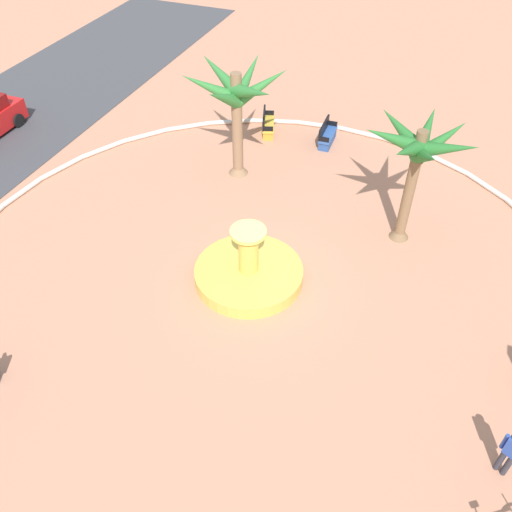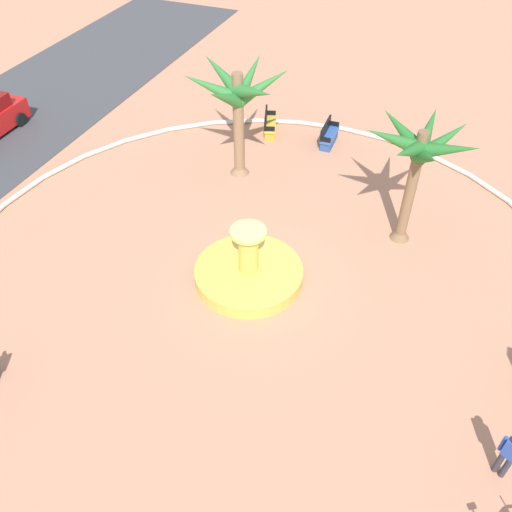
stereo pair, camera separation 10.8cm
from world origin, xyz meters
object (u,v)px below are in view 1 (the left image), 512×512
object	(u,v)px
bench_southeast	(327,136)
bench_west	(268,126)
palm_tree_near_fountain	(236,97)
fountain	(249,272)
person_cyclist_helmet	(511,452)
palm_tree_by_curb	(418,153)

from	to	relation	value
bench_southeast	bench_west	bearing A→B (deg)	91.38
palm_tree_near_fountain	fountain	bearing A→B (deg)	-154.06
palm_tree_near_fountain	bench_west	bearing A→B (deg)	-0.02
bench_west	person_cyclist_helmet	size ratio (longest dim) A/B	1.05
fountain	palm_tree_near_fountain	world-z (taller)	palm_tree_near_fountain
palm_tree_by_curb	person_cyclist_helmet	bearing A→B (deg)	-153.90
palm_tree_by_curb	bench_west	xyz separation A→B (m)	(5.29, 6.99, -3.16)
bench_west	bench_southeast	size ratio (longest dim) A/B	1.04
fountain	bench_west	world-z (taller)	fountain
fountain	palm_tree_by_curb	bearing A→B (deg)	-47.03
palm_tree_by_curb	person_cyclist_helmet	distance (m)	9.09
fountain	bench_southeast	bearing A→B (deg)	-0.22
fountain	bench_west	xyz separation A→B (m)	(9.23, 2.76, 0.04)
fountain	person_cyclist_helmet	bearing A→B (deg)	-115.71
palm_tree_by_curb	person_cyclist_helmet	world-z (taller)	palm_tree_by_curb
bench_southeast	person_cyclist_helmet	xyz separation A→B (m)	(-13.18, -8.03, 0.55)
palm_tree_by_curb	bench_southeast	bearing A→B (deg)	38.03
person_cyclist_helmet	bench_west	bearing A→B (deg)	39.52
palm_tree_near_fountain	bench_southeast	distance (m)	5.49
bench_southeast	person_cyclist_helmet	distance (m)	15.44
bench_southeast	person_cyclist_helmet	bearing A→B (deg)	-148.67
palm_tree_near_fountain	bench_west	distance (m)	4.67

